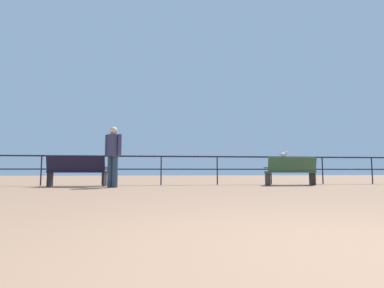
{
  "coord_description": "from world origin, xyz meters",
  "views": [
    {
      "loc": [
        -1.07,
        -1.51,
        0.47
      ],
      "look_at": [
        0.03,
        8.17,
        1.37
      ],
      "focal_mm": 27.56,
      "sensor_mm": 36.0,
      "label": 1
    }
  ],
  "objects_px": {
    "person_by_bench": "(113,152)",
    "seagull_on_rail": "(284,154)",
    "bench_near_right": "(291,170)",
    "bench_near_left": "(77,169)"
  },
  "relations": [
    {
      "from": "person_by_bench",
      "to": "seagull_on_rail",
      "type": "distance_m",
      "value": 5.99
    },
    {
      "from": "bench_near_right",
      "to": "person_by_bench",
      "type": "relative_size",
      "value": 0.93
    },
    {
      "from": "bench_near_left",
      "to": "seagull_on_rail",
      "type": "xyz_separation_m",
      "value": [
        6.99,
        0.79,
        0.55
      ]
    },
    {
      "from": "seagull_on_rail",
      "to": "bench_near_left",
      "type": "bearing_deg",
      "value": -173.55
    },
    {
      "from": "bench_near_left",
      "to": "seagull_on_rail",
      "type": "distance_m",
      "value": 7.06
    },
    {
      "from": "person_by_bench",
      "to": "seagull_on_rail",
      "type": "bearing_deg",
      "value": 13.47
    },
    {
      "from": "person_by_bench",
      "to": "seagull_on_rail",
      "type": "height_order",
      "value": "person_by_bench"
    },
    {
      "from": "bench_near_left",
      "to": "person_by_bench",
      "type": "xyz_separation_m",
      "value": [
        1.16,
        -0.61,
        0.49
      ]
    },
    {
      "from": "bench_near_left",
      "to": "person_by_bench",
      "type": "bearing_deg",
      "value": -27.47
    },
    {
      "from": "bench_near_left",
      "to": "bench_near_right",
      "type": "relative_size",
      "value": 1.07
    }
  ]
}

